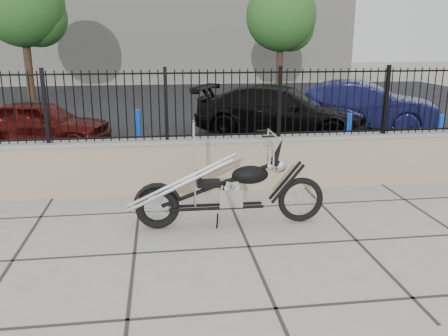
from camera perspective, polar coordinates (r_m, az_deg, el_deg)
ground_plane at (r=6.39m, az=3.01°, el=-9.45°), size 90.00×90.00×0.00m
parking_lot at (r=18.42m, az=-4.24°, el=7.06°), size 30.00×30.00×0.00m
retaining_wall at (r=8.55m, az=-0.04°, el=0.51°), size 14.00×0.36×0.96m
iron_fence at (r=8.34m, az=-0.04°, el=7.69°), size 14.00×0.08×1.20m
background_building at (r=32.23m, az=-6.05°, el=17.76°), size 22.00×6.00×8.00m
chopper_motorcycle at (r=6.82m, az=0.34°, el=-0.67°), size 2.66×0.50×1.59m
car_red at (r=12.83m, az=-21.26°, el=5.03°), size 3.71×2.15×1.19m
car_black at (r=13.31m, az=6.89°, el=6.78°), size 5.18×3.88×1.40m
car_blue at (r=14.70m, az=16.16°, el=7.19°), size 4.62×3.10×1.44m
bollard_a at (r=11.09m, az=-10.25°, el=4.11°), size 0.15×0.15×1.10m
bollard_b at (r=11.05m, az=14.77°, el=3.68°), size 0.16×0.16×1.05m
bollard_c at (r=11.95m, az=24.51°, el=3.51°), size 0.14×0.14×1.00m
tree_left at (r=22.69m, az=-23.19°, el=18.04°), size 3.52×3.52×5.94m
tree_right at (r=22.60m, az=6.89°, el=18.07°), size 3.17×3.17×5.35m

